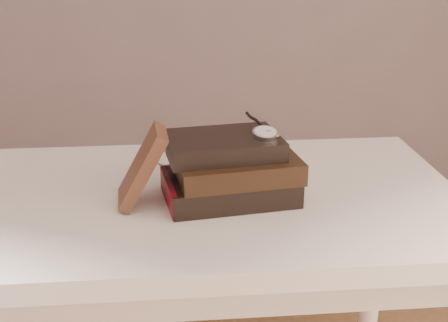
{
  "coord_description": "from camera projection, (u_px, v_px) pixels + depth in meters",
  "views": [
    {
      "loc": [
        -0.07,
        -0.73,
        1.23
      ],
      "look_at": [
        0.03,
        0.33,
        0.82
      ],
      "focal_mm": 48.53,
      "sensor_mm": 36.0,
      "label": 1
    }
  ],
  "objects": [
    {
      "name": "table",
      "position": [
        207.0,
        235.0,
        1.22
      ],
      "size": [
        1.0,
        0.6,
        0.75
      ],
      "color": "white",
      "rests_on": "ground"
    },
    {
      "name": "book_stack",
      "position": [
        230.0,
        170.0,
        1.15
      ],
      "size": [
        0.27,
        0.2,
        0.12
      ],
      "color": "black",
      "rests_on": "table"
    },
    {
      "name": "eyeglasses",
      "position": [
        177.0,
        153.0,
        1.2
      ],
      "size": [
        0.12,
        0.13,
        0.05
      ],
      "color": "silver",
      "rests_on": "book_stack"
    },
    {
      "name": "journal",
      "position": [
        142.0,
        167.0,
        1.11
      ],
      "size": [
        0.1,
        0.1,
        0.15
      ],
      "primitive_type": "cube",
      "rotation": [
        0.0,
        0.51,
        0.07
      ],
      "color": "#3E2218",
      "rests_on": "table"
    },
    {
      "name": "pocket_watch",
      "position": [
        265.0,
        132.0,
        1.13
      ],
      "size": [
        0.06,
        0.15,
        0.02
      ],
      "color": "silver",
      "rests_on": "book_stack"
    }
  ]
}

